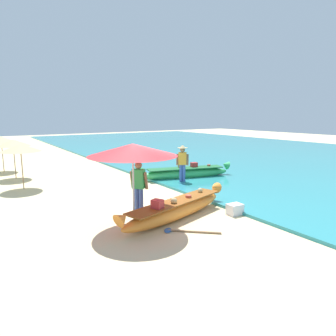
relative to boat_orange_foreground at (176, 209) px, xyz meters
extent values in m
plane|color=beige|center=(-0.14, 0.98, -0.31)|extent=(80.00, 80.00, 0.00)
cube|color=teal|center=(13.90, 8.98, -0.26)|extent=(24.00, 56.00, 0.10)
ellipsoid|color=orange|center=(0.01, 0.00, -0.04)|extent=(4.35, 1.80, 0.54)
cone|color=orange|center=(-2.04, -0.58, 0.28)|extent=(0.48, 0.48, 0.46)
cone|color=orange|center=(2.05, 0.58, 0.28)|extent=(0.48, 0.48, 0.46)
cube|color=brown|center=(0.01, 0.00, 0.23)|extent=(3.69, 1.63, 0.04)
sphere|color=tan|center=(1.25, 0.42, 0.31)|extent=(0.16, 0.16, 0.16)
cylinder|color=#B74C38|center=(0.54, 0.12, 0.28)|extent=(0.19, 0.19, 0.10)
sphere|color=tan|center=(-0.20, -0.14, 0.32)|extent=(0.19, 0.19, 0.19)
cube|color=#B73333|center=(-0.84, -0.29, 0.36)|extent=(0.34, 0.37, 0.26)
ellipsoid|color=#38B760|center=(3.61, 4.43, -0.04)|extent=(4.47, 1.84, 0.53)
cone|color=#38B760|center=(1.52, 5.00, 0.28)|extent=(0.50, 0.51, 0.49)
cone|color=#38B760|center=(5.71, 3.86, 0.28)|extent=(0.50, 0.51, 0.49)
cube|color=#1E6435|center=(3.61, 4.43, 0.23)|extent=(3.79, 1.67, 0.04)
cylinder|color=#B74C38|center=(4.89, 4.18, 0.28)|extent=(0.17, 0.17, 0.10)
cube|color=#B73333|center=(4.11, 4.40, 0.35)|extent=(0.32, 0.27, 0.24)
cube|color=#9E754C|center=(3.46, 4.58, 0.35)|extent=(0.33, 0.37, 0.24)
cylinder|color=#3D5BA8|center=(2.98, 3.69, 0.13)|extent=(0.14, 0.14, 0.87)
cylinder|color=#3D5BA8|center=(2.87, 3.77, 0.13)|extent=(0.14, 0.14, 0.87)
cube|color=gold|center=(2.92, 3.73, 0.84)|extent=(0.42, 0.40, 0.56)
cylinder|color=brown|center=(3.09, 3.57, 0.79)|extent=(0.19, 0.21, 0.51)
cylinder|color=brown|center=(2.73, 3.86, 0.79)|extent=(0.19, 0.21, 0.51)
sphere|color=brown|center=(2.92, 3.73, 1.24)|extent=(0.22, 0.22, 0.22)
cylinder|color=tan|center=(2.92, 3.73, 1.32)|extent=(0.44, 0.44, 0.02)
cone|color=tan|center=(2.92, 3.73, 1.39)|extent=(0.26, 0.26, 0.12)
cylinder|color=#3D5BA8|center=(-0.90, 0.82, 0.15)|extent=(0.14, 0.14, 0.91)
cylinder|color=#3D5BA8|center=(-0.82, 0.71, 0.15)|extent=(0.14, 0.14, 0.91)
cube|color=green|center=(-0.86, 0.76, 0.90)|extent=(0.40, 0.42, 0.59)
cylinder|color=brown|center=(-0.99, 0.96, 0.85)|extent=(0.21, 0.19, 0.54)
cylinder|color=brown|center=(-0.70, 0.59, 0.85)|extent=(0.21, 0.19, 0.54)
sphere|color=brown|center=(-0.86, 0.76, 1.31)|extent=(0.22, 0.22, 0.22)
cylinder|color=#B7B7BC|center=(-1.39, 0.06, 0.86)|extent=(0.05, 0.05, 2.33)
cone|color=red|center=(-1.39, 0.06, 1.88)|extent=(2.43, 2.43, 0.33)
cylinder|color=#333338|center=(-1.39, 0.06, -0.28)|extent=(0.36, 0.36, 0.06)
cylinder|color=#8E6B47|center=(-3.27, 6.58, 0.64)|extent=(0.04, 0.04, 1.90)
cone|color=tan|center=(-3.27, 6.58, 1.44)|extent=(1.60, 1.60, 0.32)
cylinder|color=#8E6B47|center=(-3.26, 9.11, 0.64)|extent=(0.04, 0.04, 1.90)
cone|color=tan|center=(-3.26, 9.11, 1.44)|extent=(1.60, 1.60, 0.32)
cylinder|color=#8E6B47|center=(-3.56, 11.42, 0.64)|extent=(0.04, 0.04, 1.90)
cone|color=tan|center=(-3.56, 11.42, 1.44)|extent=(1.60, 1.60, 0.32)
cube|color=silver|center=(1.76, -0.69, -0.13)|extent=(0.47, 0.38, 0.34)
cylinder|color=#8E6B47|center=(-0.23, -1.16, -0.28)|extent=(1.10, 0.98, 0.05)
ellipsoid|color=#2D60B7|center=(-0.76, -0.69, -0.28)|extent=(0.39, 0.40, 0.03)
camera|label=1|loc=(-5.03, -7.19, 2.83)|focal=32.50mm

